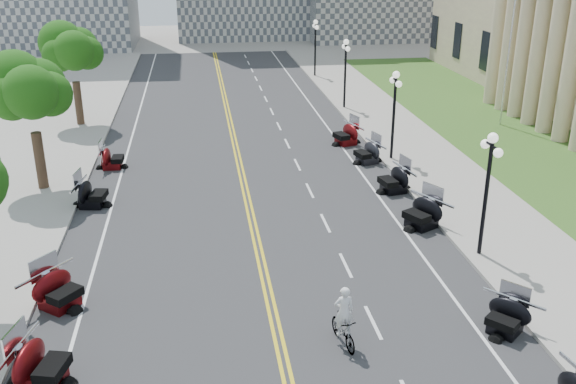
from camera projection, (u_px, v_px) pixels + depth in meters
name	position (u px, v px, depth m)	size (l,w,h in m)	color
ground	(277.00, 330.00, 20.64)	(160.00, 160.00, 0.00)	gray
road	(250.00, 210.00, 29.85)	(16.00, 90.00, 0.01)	#333335
centerline_yellow_a	(247.00, 210.00, 29.83)	(0.12, 90.00, 0.00)	yellow
centerline_yellow_b	(252.00, 209.00, 29.86)	(0.12, 90.00, 0.00)	yellow
edge_line_north	(383.00, 202.00, 30.69)	(0.12, 90.00, 0.00)	white
edge_line_south	(109.00, 217.00, 29.00)	(0.12, 90.00, 0.00)	white
lane_dash_6	(373.00, 322.00, 21.06)	(0.12, 2.00, 0.00)	white
lane_dash_7	(346.00, 265.00, 24.74)	(0.12, 2.00, 0.00)	white
lane_dash_8	(325.00, 223.00, 28.43)	(0.12, 2.00, 0.00)	white
lane_dash_9	(310.00, 190.00, 32.11)	(0.12, 2.00, 0.00)	white
lane_dash_10	(297.00, 165.00, 35.79)	(0.12, 2.00, 0.00)	white
lane_dash_11	(287.00, 144.00, 39.47)	(0.12, 2.00, 0.00)	white
lane_dash_12	(279.00, 126.00, 43.16)	(0.12, 2.00, 0.00)	white
lane_dash_13	(272.00, 111.00, 46.84)	(0.12, 2.00, 0.00)	white
lane_dash_14	(266.00, 99.00, 50.52)	(0.12, 2.00, 0.00)	white
lane_dash_15	(261.00, 88.00, 54.20)	(0.12, 2.00, 0.00)	white
lane_dash_16	(256.00, 79.00, 57.89)	(0.12, 2.00, 0.00)	white
lane_dash_17	(252.00, 70.00, 61.57)	(0.12, 2.00, 0.00)	white
lane_dash_18	(248.00, 63.00, 65.25)	(0.12, 2.00, 0.00)	white
lane_dash_19	(245.00, 56.00, 68.93)	(0.12, 2.00, 0.00)	white
sidewalk_north	(464.00, 196.00, 31.21)	(5.00, 90.00, 0.15)	#9E9991
sidewalk_south	(14.00, 221.00, 28.43)	(5.00, 90.00, 0.15)	#9E9991
lawn	(521.00, 143.00, 39.51)	(9.00, 60.00, 0.10)	#356023
street_lamp_2	(486.00, 196.00, 24.51)	(0.50, 1.20, 4.90)	black
street_lamp_3	(394.00, 116.00, 35.56)	(0.50, 1.20, 4.90)	black
street_lamp_4	(345.00, 74.00, 46.60)	(0.50, 1.20, 4.90)	black
street_lamp_5	(315.00, 48.00, 57.65)	(0.50, 1.20, 4.90)	black
flagpole	(509.00, 51.00, 41.44)	(1.10, 0.20, 10.00)	silver
tree_3	(30.00, 97.00, 30.46)	(4.80, 4.80, 9.20)	#235619
tree_4	(73.00, 55.00, 41.51)	(4.80, 4.80, 9.20)	#235619
motorcycle_n_5	(506.00, 315.00, 20.33)	(1.78, 1.78, 1.25)	black
motorcycle_n_7	(422.00, 211.00, 27.79)	(2.12, 2.12, 1.48)	black
motorcycle_n_8	(394.00, 178.00, 31.71)	(2.05, 2.05, 1.44)	black
motorcycle_n_9	(367.00, 151.00, 35.87)	(1.92, 1.92, 1.35)	black
motorcycle_n_10	(346.00, 133.00, 39.10)	(2.04, 2.04, 1.43)	#590A0C
motorcycle_s_5	(40.00, 363.00, 17.84)	(2.16, 2.16, 1.51)	#590A0C
motorcycle_s_6	(58.00, 288.00, 21.71)	(2.06, 2.06, 1.44)	#590A0C
motorcycle_s_8	(91.00, 192.00, 29.96)	(2.02, 2.02, 1.42)	black
motorcycle_s_9	(112.00, 157.00, 35.03)	(1.86, 1.86, 1.30)	#590A0C
bicycle	(343.00, 330.00, 19.75)	(0.48, 1.69, 1.01)	#A51414
cyclist_rider	(345.00, 292.00, 19.25)	(0.61, 0.40, 1.68)	white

